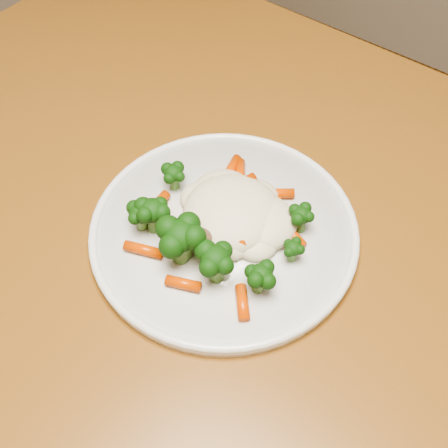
{
  "coord_description": "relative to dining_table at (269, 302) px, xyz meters",
  "views": [
    {
      "loc": [
        0.02,
        -0.3,
        1.26
      ],
      "look_at": [
        -0.21,
        0.0,
        0.77
      ],
      "focal_mm": 45.0,
      "sensor_mm": 36.0,
      "label": 1
    }
  ],
  "objects": [
    {
      "name": "plate",
      "position": [
        -0.06,
        -0.01,
        0.1
      ],
      "size": [
        0.3,
        0.3,
        0.01
      ],
      "primitive_type": "cylinder",
      "color": "white",
      "rests_on": "dining_table"
    },
    {
      "name": "meal",
      "position": [
        -0.07,
        -0.02,
        0.13
      ],
      "size": [
        0.2,
        0.19,
        0.05
      ],
      "color": "#F2E7C2",
      "rests_on": "plate"
    },
    {
      "name": "dining_table",
      "position": [
        0.0,
        0.0,
        0.0
      ],
      "size": [
        1.27,
        0.85,
        0.75
      ],
      "rotation": [
        0.0,
        0.0,
        -0.01
      ],
      "color": "brown",
      "rests_on": "ground"
    }
  ]
}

